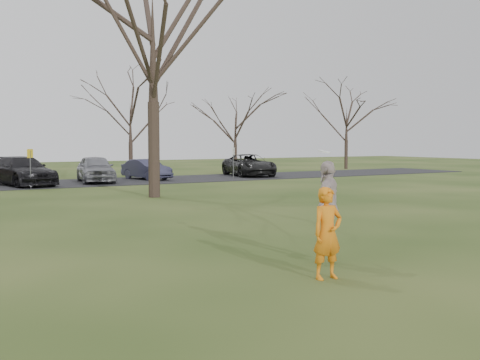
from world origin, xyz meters
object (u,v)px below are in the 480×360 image
object	(u,v)px
car_5	(146,169)
catching_play	(328,206)
car_6	(249,165)
player_defender	(327,233)
car_4	(96,169)
car_3	(22,171)
big_tree	(153,37)

from	to	relation	value
car_5	catching_play	bearing A→B (deg)	-116.47
car_5	car_6	xyz separation A→B (m)	(7.53, -0.19, 0.11)
car_6	catching_play	world-z (taller)	catching_play
player_defender	catching_play	distance (m)	1.37
player_defender	car_5	size ratio (longest dim) A/B	0.43
catching_play	car_4	bearing A→B (deg)	84.97
car_4	car_5	xyz separation A→B (m)	(3.49, 0.78, -0.16)
car_4	car_5	world-z (taller)	car_4
car_3	catching_play	distance (m)	24.12
car_5	car_6	distance (m)	7.53
car_3	catching_play	world-z (taller)	catching_play
player_defender	car_4	world-z (taller)	player_defender
player_defender	car_3	bearing A→B (deg)	95.21
player_defender	big_tree	bearing A→B (deg)	82.20
car_3	car_4	world-z (taller)	car_4
car_3	car_6	distance (m)	15.22
car_4	car_5	bearing A→B (deg)	20.66
car_3	car_4	size ratio (longest dim) A/B	1.16
car_3	catching_play	size ratio (longest dim) A/B	2.61
car_5	car_3	bearing A→B (deg)	174.08
car_4	car_3	bearing A→B (deg)	-168.18
player_defender	car_5	xyz separation A→B (m)	(6.47, 26.12, -0.15)
car_6	big_tree	distance (m)	16.47
catching_play	car_3	bearing A→B (deg)	94.85
car_5	big_tree	xyz separation A→B (m)	(-3.65, -10.57, 6.32)
car_5	car_6	size ratio (longest dim) A/B	0.72
car_3	catching_play	bearing A→B (deg)	-99.16
car_5	big_tree	size ratio (longest dim) A/B	0.28
player_defender	catching_play	world-z (taller)	catching_play
car_4	car_6	bearing A→B (deg)	11.08
car_4	catching_play	bearing A→B (deg)	-87.04
car_3	car_6	size ratio (longest dim) A/B	1.00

